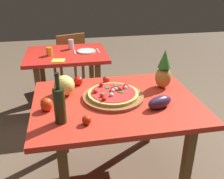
% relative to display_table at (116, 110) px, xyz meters
% --- Properties ---
extents(ground_plane, '(10.00, 10.00, 0.00)m').
position_rel_display_table_xyz_m(ground_plane, '(0.00, 0.00, -0.66)').
color(ground_plane, brown).
extents(display_table, '(1.25, 0.94, 0.75)m').
position_rel_display_table_xyz_m(display_table, '(0.00, 0.00, 0.00)').
color(display_table, brown).
rests_on(display_table, ground_plane).
extents(background_table, '(0.96, 0.76, 0.75)m').
position_rel_display_table_xyz_m(background_table, '(-0.34, 1.30, -0.03)').
color(background_table, brown).
rests_on(background_table, ground_plane).
extents(dining_chair, '(0.50, 0.50, 0.85)m').
position_rel_display_table_xyz_m(dining_chair, '(-0.29, 1.91, -0.18)').
color(dining_chair, brown).
rests_on(dining_chair, ground_plane).
extents(pizza_board, '(0.47, 0.47, 0.02)m').
position_rel_display_table_xyz_m(pizza_board, '(-0.01, 0.04, 0.10)').
color(pizza_board, brown).
rests_on(pizza_board, display_table).
extents(pizza, '(0.39, 0.39, 0.06)m').
position_rel_display_table_xyz_m(pizza, '(-0.01, 0.04, 0.13)').
color(pizza, '#CFB655').
rests_on(pizza, pizza_board).
extents(wine_bottle, '(0.08, 0.08, 0.34)m').
position_rel_display_table_xyz_m(wine_bottle, '(-0.41, -0.23, 0.22)').
color(wine_bottle, black).
rests_on(wine_bottle, display_table).
extents(pineapple_left, '(0.13, 0.13, 0.33)m').
position_rel_display_table_xyz_m(pineapple_left, '(0.43, 0.16, 0.23)').
color(pineapple_left, '#B38235').
rests_on(pineapple_left, display_table).
extents(melon, '(0.16, 0.16, 0.16)m').
position_rel_display_table_xyz_m(melon, '(-0.38, 0.17, 0.17)').
color(melon, '#E6D765').
rests_on(melon, display_table).
extents(bell_pepper, '(0.09, 0.09, 0.10)m').
position_rel_display_table_xyz_m(bell_pepper, '(-0.51, -0.05, 0.13)').
color(bell_pepper, red).
rests_on(bell_pepper, display_table).
extents(eggplant, '(0.22, 0.15, 0.09)m').
position_rel_display_table_xyz_m(eggplant, '(0.28, -0.17, 0.13)').
color(eggplant, '#3E233F').
rests_on(eggplant, display_table).
extents(tomato_by_bottle, '(0.06, 0.06, 0.06)m').
position_rel_display_table_xyz_m(tomato_by_bottle, '(-0.02, 0.34, 0.12)').
color(tomato_by_bottle, red).
rests_on(tomato_by_bottle, display_table).
extents(tomato_at_corner, '(0.06, 0.06, 0.06)m').
position_rel_display_table_xyz_m(tomato_at_corner, '(-0.25, -0.28, 0.12)').
color(tomato_at_corner, red).
rests_on(tomato_at_corner, display_table).
extents(tomato_beside_pepper, '(0.08, 0.08, 0.08)m').
position_rel_display_table_xyz_m(tomato_beside_pepper, '(-0.26, 0.34, 0.13)').
color(tomato_beside_pepper, red).
rests_on(tomato_beside_pepper, display_table).
extents(drinking_glass_juice, '(0.07, 0.07, 0.10)m').
position_rel_display_table_xyz_m(drinking_glass_juice, '(-0.52, 1.24, 0.13)').
color(drinking_glass_juice, orange).
rests_on(drinking_glass_juice, background_table).
extents(drinking_glass_water, '(0.07, 0.07, 0.12)m').
position_rel_display_table_xyz_m(drinking_glass_water, '(-0.27, 1.46, 0.15)').
color(drinking_glass_water, silver).
rests_on(drinking_glass_water, background_table).
extents(dinner_plate, '(0.22, 0.22, 0.02)m').
position_rel_display_table_xyz_m(dinner_plate, '(-0.09, 1.30, 0.09)').
color(dinner_plate, white).
rests_on(dinner_plate, background_table).
extents(fork_utensil, '(0.02, 0.18, 0.01)m').
position_rel_display_table_xyz_m(fork_utensil, '(-0.23, 1.30, 0.09)').
color(fork_utensil, silver).
rests_on(fork_utensil, background_table).
extents(knife_utensil, '(0.02, 0.18, 0.01)m').
position_rel_display_table_xyz_m(knife_utensil, '(0.05, 1.30, 0.09)').
color(knife_utensil, silver).
rests_on(knife_utensil, background_table).
extents(napkin_folded, '(0.16, 0.14, 0.01)m').
position_rel_display_table_xyz_m(napkin_folded, '(-0.43, 1.03, 0.09)').
color(napkin_folded, yellow).
rests_on(napkin_folded, background_table).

